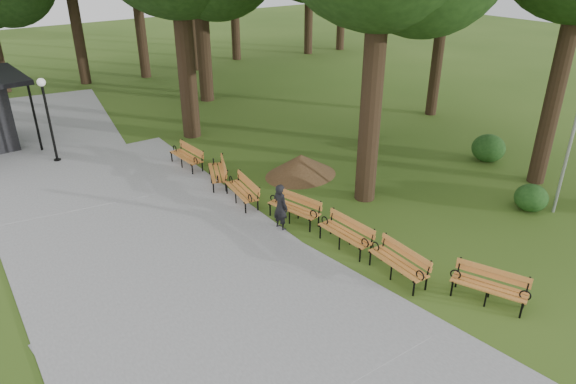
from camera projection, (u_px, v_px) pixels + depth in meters
ground at (303, 239)px, 15.58m from camera, size 100.00×100.00×0.00m
path at (137, 238)px, 15.58m from camera, size 12.00×38.00×0.06m
person at (280, 207)px, 15.82m from camera, size 0.44×0.60×1.53m
lamp_post at (46, 103)px, 20.01m from camera, size 0.32×0.32×3.41m
dirt_mound at (301, 165)px, 19.65m from camera, size 2.39×2.39×0.84m
bench_0 at (489, 287)px, 12.70m from camera, size 1.30×2.00×0.88m
bench_1 at (398, 263)px, 13.64m from camera, size 0.75×1.93×0.88m
bench_2 at (345, 234)px, 15.00m from camera, size 0.72×1.93×0.88m
bench_3 at (294, 209)px, 16.41m from camera, size 1.06×2.00×0.88m
bench_4 at (242, 191)px, 17.56m from camera, size 0.93×1.98×0.88m
bench_5 at (217, 173)px, 18.96m from camera, size 1.36×2.00×0.88m
bench_6 at (186, 157)px, 20.34m from camera, size 0.73×1.93×0.88m
shrub_1 at (486, 161)px, 21.11m from camera, size 1.31×1.31×1.12m
shrub_2 at (528, 210)px, 17.27m from camera, size 1.07×1.07×0.91m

